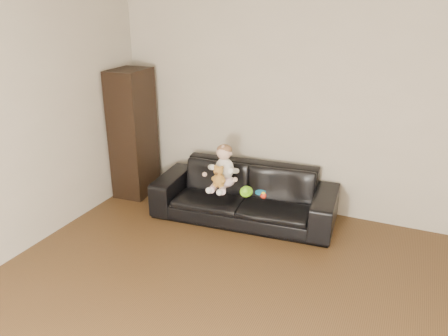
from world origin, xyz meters
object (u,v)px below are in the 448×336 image
at_px(toy_green, 246,192).
at_px(toy_blue_disc, 261,192).
at_px(teddy_bear, 219,177).
at_px(sofa, 244,194).
at_px(baby, 223,169).
at_px(toy_rattle, 263,196).
at_px(cabinet, 133,134).

height_order(toy_green, toy_blue_disc, toy_green).
distance_m(toy_green, toy_blue_disc, 0.19).
bearing_deg(teddy_bear, sofa, 27.20).
bearing_deg(toy_blue_disc, toy_green, -127.98).
relative_size(teddy_bear, toy_blue_disc, 2.18).
bearing_deg(baby, toy_rattle, -28.03).
distance_m(sofa, toy_rattle, 0.39).
xyz_separation_m(cabinet, toy_rattle, (1.83, -0.32, -0.37)).
xyz_separation_m(sofa, cabinet, (-1.53, 0.10, 0.49)).
xyz_separation_m(teddy_bear, toy_rattle, (0.50, 0.04, -0.14)).
bearing_deg(cabinet, toy_rattle, -13.79).
xyz_separation_m(cabinet, toy_green, (1.65, -0.35, -0.34)).
distance_m(baby, teddy_bear, 0.15).
relative_size(teddy_bear, toy_rattle, 3.74).
distance_m(sofa, teddy_bear, 0.43).
xyz_separation_m(sofa, toy_green, (0.12, -0.25, 0.15)).
bearing_deg(toy_rattle, baby, 167.44).
bearing_deg(teddy_bear, baby, 68.46).
bearing_deg(toy_rattle, teddy_bear, -175.83).
xyz_separation_m(baby, toy_green, (0.33, -0.14, -0.16)).
bearing_deg(toy_blue_disc, teddy_bear, -160.25).
bearing_deg(sofa, toy_green, -69.60).
distance_m(cabinet, toy_rattle, 1.89).
bearing_deg(toy_green, toy_blue_disc, 52.02).
height_order(sofa, teddy_bear, teddy_bear).
bearing_deg(toy_blue_disc, sofa, 154.69).
bearing_deg(teddy_bear, cabinet, 139.47).
xyz_separation_m(teddy_bear, toy_blue_disc, (0.43, 0.15, -0.17)).
relative_size(cabinet, teddy_bear, 6.35).
bearing_deg(toy_rattle, toy_blue_disc, 121.33).
height_order(baby, toy_green, baby).
height_order(cabinet, toy_rattle, cabinet).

